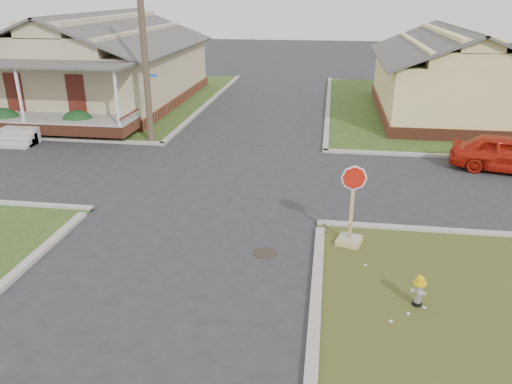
# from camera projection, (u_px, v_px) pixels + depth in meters

# --- Properties ---
(ground) EXTENTS (120.00, 120.00, 0.00)m
(ground) POSITION_uv_depth(u_px,v_px,m) (189.00, 239.00, 13.82)
(ground) COLOR #262629
(ground) RESTS_ON ground
(verge_far_left) EXTENTS (19.00, 19.00, 0.05)m
(verge_far_left) POSITION_uv_depth(u_px,v_px,m) (68.00, 97.00, 32.08)
(verge_far_left) COLOR #2B4518
(verge_far_left) RESTS_ON ground
(curbs) EXTENTS (80.00, 40.00, 0.12)m
(curbs) POSITION_uv_depth(u_px,v_px,m) (225.00, 177.00, 18.41)
(curbs) COLOR #9D998E
(curbs) RESTS_ON ground
(manhole) EXTENTS (0.64, 0.64, 0.01)m
(manhole) POSITION_uv_depth(u_px,v_px,m) (265.00, 253.00, 13.06)
(manhole) COLOR black
(manhole) RESTS_ON ground
(corner_house) EXTENTS (10.10, 15.50, 5.30)m
(corner_house) POSITION_uv_depth(u_px,v_px,m) (99.00, 65.00, 29.62)
(corner_house) COLOR brown
(corner_house) RESTS_ON ground
(side_house_yellow) EXTENTS (7.60, 11.60, 4.70)m
(side_house_yellow) POSITION_uv_depth(u_px,v_px,m) (450.00, 75.00, 26.77)
(side_house_yellow) COLOR brown
(side_house_yellow) RESTS_ON ground
(utility_pole) EXTENTS (1.80, 0.28, 9.00)m
(utility_pole) POSITION_uv_depth(u_px,v_px,m) (143.00, 35.00, 20.80)
(utility_pole) COLOR #3A2D21
(utility_pole) RESTS_ON ground
(fire_hydrant) EXTENTS (0.28, 0.28, 0.74)m
(fire_hydrant) POSITION_uv_depth(u_px,v_px,m) (419.00, 289.00, 10.67)
(fire_hydrant) COLOR black
(fire_hydrant) RESTS_ON ground
(stop_sign) EXTENTS (0.63, 0.62, 2.23)m
(stop_sign) POSITION_uv_depth(u_px,v_px,m) (350.00, 227.00, 13.29)
(stop_sign) COLOR tan
(stop_sign) RESTS_ON ground
(red_sedan) EXTENTS (4.29, 2.50, 1.37)m
(red_sedan) POSITION_uv_depth(u_px,v_px,m) (507.00, 154.00, 18.76)
(red_sedan) COLOR #AE1A0C
(red_sedan) RESTS_ON ground
(hedge_left) EXTENTS (1.53, 1.25, 1.17)m
(hedge_left) POSITION_uv_depth(u_px,v_px,m) (4.00, 121.00, 23.66)
(hedge_left) COLOR #153B1B
(hedge_left) RESTS_ON verge_far_left
(hedge_right) EXTENTS (1.49, 1.22, 1.14)m
(hedge_right) POSITION_uv_depth(u_px,v_px,m) (78.00, 123.00, 23.40)
(hedge_right) COLOR #153B1B
(hedge_right) RESTS_ON verge_far_left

